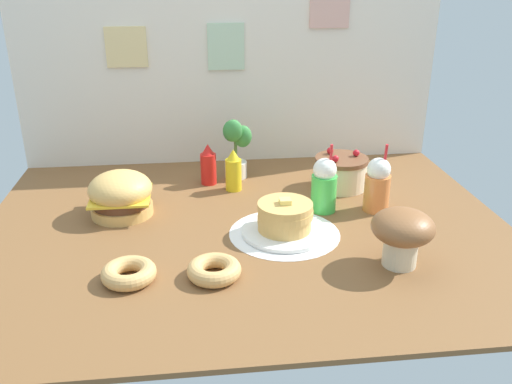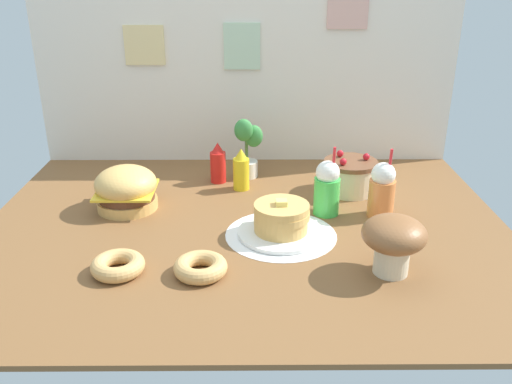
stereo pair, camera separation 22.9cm
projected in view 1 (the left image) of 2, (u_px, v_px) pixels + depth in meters
ground_plane at (247, 229)px, 2.29m from camera, size 2.22×1.71×0.02m
back_wall at (230, 64)px, 2.85m from camera, size 2.22×0.04×1.06m
doily_mat at (284, 233)px, 2.22m from camera, size 0.46×0.46×0.00m
burger at (121, 195)px, 2.36m from camera, size 0.27×0.27×0.20m
pancake_stack at (285, 220)px, 2.20m from camera, size 0.35×0.35×0.15m
layer_cake at (341, 172)px, 2.65m from camera, size 0.26×0.26×0.19m
ketchup_bottle at (208, 165)px, 2.69m from camera, size 0.08×0.08×0.21m
mustard_bottle at (233, 171)px, 2.62m from camera, size 0.08×0.08×0.21m
cream_soda_cup at (324, 185)px, 2.39m from camera, size 0.11×0.11×0.31m
orange_float_cup at (377, 185)px, 2.39m from camera, size 0.11×0.11×0.31m
donut_pink_glaze at (129, 273)px, 1.89m from camera, size 0.19×0.19×0.06m
donut_chocolate at (214, 270)px, 1.91m from camera, size 0.19×0.19×0.06m
potted_plant at (236, 146)px, 2.75m from camera, size 0.14×0.13×0.32m
mushroom_stool at (402, 232)px, 1.95m from camera, size 0.23×0.23×0.22m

